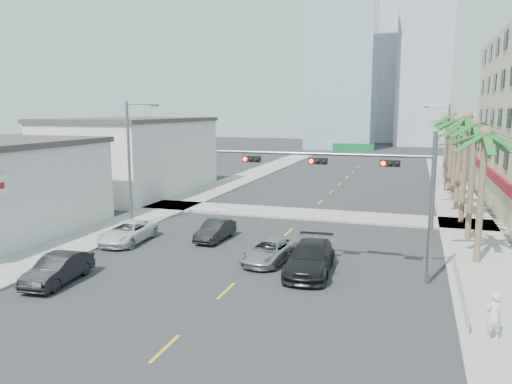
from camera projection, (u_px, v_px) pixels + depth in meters
ground at (189, 326)px, 19.58m from camera, size 260.00×260.00×0.00m
sidewalk_right at (470, 231)px, 34.75m from camera, size 4.00×120.00×0.15m
sidewalk_left at (162, 210)px, 41.98m from camera, size 4.00×120.00×0.15m
sidewalk_cross at (307, 214)px, 40.24m from camera, size 80.00×4.00×0.15m
building_left_far at (133, 157)px, 51.18m from camera, size 11.00×18.00×7.20m
tower_far_left at (343, 37)px, 107.37m from camera, size 14.00×14.00×48.00m
tower_far_right at (427, 16)px, 115.37m from camera, size 12.00×12.00×60.00m
tower_far_center at (377, 63)px, 134.54m from camera, size 16.00×16.00×42.00m
traffic_signal_mast at (364, 178)px, 24.49m from camera, size 11.12×0.54×7.20m
palm_tree_0 at (486, 135)px, 26.21m from camera, size 4.80×4.80×7.80m
palm_tree_1 at (475, 125)px, 31.04m from camera, size 4.80×4.80×8.16m
palm_tree_2 at (468, 118)px, 35.87m from camera, size 4.80×4.80×8.52m
palm_tree_3 at (461, 126)px, 40.87m from camera, size 4.80×4.80×7.80m
palm_tree_4 at (457, 121)px, 45.70m from camera, size 4.80×4.80×8.16m
palm_tree_5 at (453, 116)px, 50.53m from camera, size 4.80×4.80×8.52m
palm_tree_6 at (450, 122)px, 55.53m from camera, size 4.80×4.80×7.80m
palm_tree_7 at (447, 118)px, 60.36m from camera, size 4.80×4.80×8.16m
streetlight_left at (131, 158)px, 35.23m from camera, size 2.55×0.25×9.00m
streetlight_right at (445, 143)px, 51.15m from camera, size 2.55×0.25×9.00m
guardrail at (460, 287)px, 22.01m from camera, size 0.08×8.08×1.00m
car_parked_mid at (58, 269)px, 24.34m from camera, size 1.83×4.38×1.41m
car_parked_far at (128, 232)px, 31.82m from camera, size 2.44×4.92×1.34m
car_lane_left at (215, 230)px, 32.43m from camera, size 1.54×3.99×1.30m
car_lane_center at (269, 251)px, 27.73m from camera, size 2.65×4.75×1.26m
car_lane_right at (310, 258)px, 25.84m from camera, size 2.54×5.59×1.59m
pedestrian at (494, 316)px, 17.96m from camera, size 0.77×0.66×1.78m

